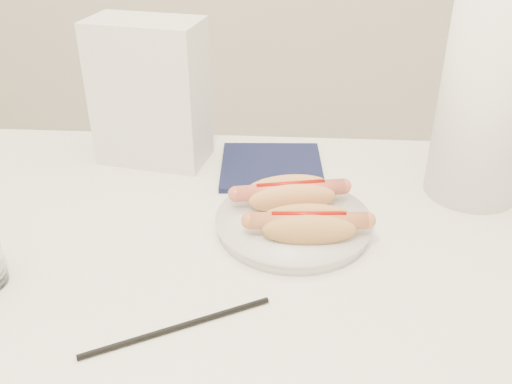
# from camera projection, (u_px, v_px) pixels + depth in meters

# --- Properties ---
(table) EXTENTS (1.20, 0.80, 0.75)m
(table) POSITION_uv_depth(u_px,v_px,m) (190.00, 304.00, 0.74)
(table) COLOR white
(table) RESTS_ON ground
(plate) EXTENTS (0.23, 0.23, 0.02)m
(plate) POSITION_uv_depth(u_px,v_px,m) (293.00, 225.00, 0.78)
(plate) COLOR silver
(plate) RESTS_ON table
(hotdog_left) EXTENTS (0.15, 0.08, 0.04)m
(hotdog_left) POSITION_uv_depth(u_px,v_px,m) (290.00, 194.00, 0.80)
(hotdog_left) COLOR #F1A260
(hotdog_left) RESTS_ON plate
(hotdog_right) EXTENTS (0.15, 0.07, 0.04)m
(hotdog_right) POSITION_uv_depth(u_px,v_px,m) (308.00, 225.00, 0.73)
(hotdog_right) COLOR tan
(hotdog_right) RESTS_ON plate
(chopstick_near) EXTENTS (0.19, 0.11, 0.01)m
(chopstick_near) POSITION_uv_depth(u_px,v_px,m) (178.00, 327.00, 0.62)
(chopstick_near) COLOR black
(chopstick_near) RESTS_ON table
(napkin_box) EXTENTS (0.19, 0.13, 0.23)m
(napkin_box) POSITION_uv_depth(u_px,v_px,m) (150.00, 93.00, 0.92)
(napkin_box) COLOR silver
(napkin_box) RESTS_ON table
(navy_napkin) EXTENTS (0.17, 0.17, 0.01)m
(navy_napkin) POSITION_uv_depth(u_px,v_px,m) (271.00, 167.00, 0.94)
(navy_napkin) COLOR #111637
(navy_napkin) RESTS_ON table
(paper_towel_roll) EXTENTS (0.16, 0.16, 0.30)m
(paper_towel_roll) POSITION_uv_depth(u_px,v_px,m) (488.00, 98.00, 0.80)
(paper_towel_roll) COLOR white
(paper_towel_roll) RESTS_ON table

